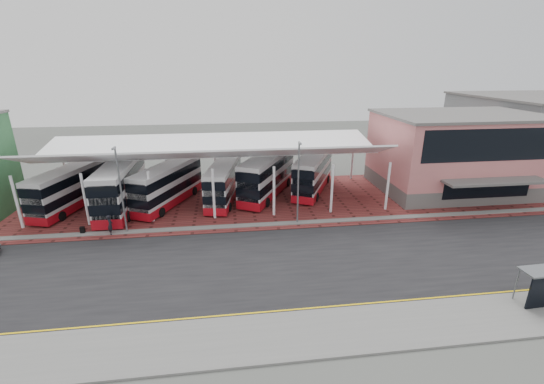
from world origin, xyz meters
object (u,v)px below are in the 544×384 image
object	(u,v)px
bus_4	(268,175)
pedestrian	(110,225)
bus_2	(168,185)
bus_5	(313,173)
bus_1	(121,186)
bus_3	(224,182)
bus_0	(70,188)
terminal	(457,152)

from	to	relation	value
bus_4	pedestrian	world-z (taller)	bus_4
bus_2	bus_5	bearing A→B (deg)	32.55
bus_4	bus_5	world-z (taller)	bus_4
bus_1	bus_3	bearing A→B (deg)	5.29
bus_0	bus_2	world-z (taller)	bus_2
bus_0	bus_1	distance (m)	5.47
terminal	bus_4	distance (m)	23.04
terminal	bus_1	xyz separation A→B (m)	(-38.77, -1.42, -2.13)
bus_1	bus_3	world-z (taller)	bus_1
terminal	bus_4	size ratio (longest dim) A/B	1.58
bus_3	bus_5	distance (m)	10.87
terminal	bus_0	world-z (taller)	terminal
terminal	bus_1	world-z (taller)	terminal
bus_3	pedestrian	world-z (taller)	bus_3
bus_4	terminal	bearing A→B (deg)	25.67
bus_3	pedestrian	size ratio (longest dim) A/B	5.64
bus_3	bus_5	world-z (taller)	bus_5
bus_3	bus_0	bearing A→B (deg)	-168.09
terminal	bus_3	distance (m)	28.11
bus_0	bus_2	size ratio (longest dim) A/B	1.01
bus_5	bus_2	bearing A→B (deg)	-146.39
terminal	bus_1	distance (m)	38.86
bus_1	bus_4	xyz separation A→B (m)	(15.85, 2.12, -0.07)
bus_2	bus_5	size ratio (longest dim) A/B	0.97
pedestrian	bus_2	bearing A→B (deg)	-48.43
terminal	bus_3	size ratio (longest dim) A/B	1.74
terminal	bus_2	distance (m)	34.13
terminal	bus_3	bearing A→B (deg)	-179.20
bus_3	bus_4	size ratio (longest dim) A/B	0.91
bus_3	terminal	bearing A→B (deg)	11.94
bus_1	bus_2	world-z (taller)	bus_1
bus_0	bus_4	bearing A→B (deg)	19.50
bus_2	bus_4	world-z (taller)	bus_4
bus_2	pedestrian	world-z (taller)	bus_2
terminal	bus_2	bearing A→B (deg)	-178.62
bus_0	bus_2	bearing A→B (deg)	14.77
bus_1	bus_3	distance (m)	10.83
bus_2	bus_3	xyz separation A→B (m)	(6.04, 0.43, -0.07)
pedestrian	terminal	bearing A→B (deg)	-95.85
bus_1	bus_5	size ratio (longest dim) A/B	1.10
bus_0	bus_4	xyz separation A→B (m)	(21.25, 1.31, 0.23)
bus_1	bus_5	world-z (taller)	bus_1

